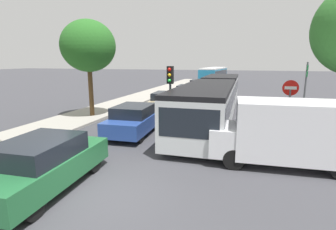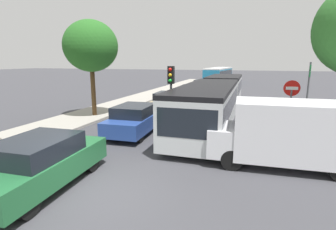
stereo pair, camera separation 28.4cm
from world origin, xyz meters
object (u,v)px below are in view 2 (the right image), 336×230
Objects in this scene: articulated_bus at (216,96)px; no_entry_sign at (291,101)px; direction_sign_post at (309,81)px; tree_left_mid at (90,48)px; queued_car_tan at (168,102)px; white_van at (289,132)px; queued_car_red at (202,86)px; queued_car_blue at (135,119)px; queued_car_green at (40,163)px; traffic_light at (171,84)px; city_bus_rear at (219,74)px; queued_car_white at (190,93)px.

no_entry_sign reaches higher than articulated_bus.
direction_sign_post reaches higher than articulated_bus.
tree_left_mid is at bearing 16.17° from direction_sign_post.
queued_car_tan is 0.81× the size of white_van.
no_entry_sign is (7.25, -17.19, 1.10)m from queued_car_red.
white_van is (6.88, -2.20, 0.49)m from queued_car_blue.
traffic_light reaches higher than queued_car_green.
no_entry_sign is at bearing -9.08° from tree_left_mid.
traffic_light is (-1.84, -3.91, 1.08)m from articulated_bus.
tree_left_mid is at bearing -27.17° from white_van.
articulated_bus is 3.80× the size of queued_car_blue.
queued_car_red is 1.31× the size of traffic_light.
city_bus_rear is 2.65× the size of queued_car_green.
queued_car_green is at bearing 176.90° from queued_car_red.
queued_car_blue is 2.60m from traffic_light.
queued_car_white is 1.23× the size of traffic_light.
city_bus_rear is at bearing -81.96° from white_van.
no_entry_sign is at bearing 78.96° from direction_sign_post.
articulated_bus is at bearing -168.34° from queued_car_red.
white_van is at bearing 85.07° from direction_sign_post.
tree_left_mid is at bearing 152.36° from queued_car_white.
queued_car_green is at bearing -45.84° from no_entry_sign.
no_entry_sign is 3.80m from direction_sign_post.
articulated_bus is at bearing 2.63° from direction_sign_post.
queued_car_green is at bearing 26.53° from white_van.
no_entry_sign is (3.87, -4.08, 0.46)m from articulated_bus.
queued_car_red is 16.37m from tree_left_mid.
city_bus_rear is 21.70m from queued_car_white.
white_van is (3.50, -7.27, -0.18)m from articulated_bus.
queued_car_green is 6.17m from queued_car_blue.
tree_left_mid reaches higher than queued_car_red.
city_bus_rear is 4.19× the size of no_entry_sign.
articulated_bus reaches higher than queued_car_blue.
queued_car_blue is (0.12, 6.17, -0.02)m from queued_car_green.
city_bus_rear is 2.64× the size of queued_car_red.
city_bus_rear is at bearing -176.34° from traffic_light.
queued_car_tan is 1.47× the size of no_entry_sign.
articulated_bus is 4.01× the size of queued_car_tan.
articulated_bus reaches higher than queued_car_green.
direction_sign_post reaches higher than white_van.
direction_sign_post is (6.99, 3.35, 0.05)m from traffic_light.
no_entry_sign is at bearing -85.04° from queued_car_blue.
queued_car_white is at bearing 65.16° from tree_left_mid.
direction_sign_post reaches higher than queued_car_green.
no_entry_sign is 12.07m from tree_left_mid.
queued_car_white is at bearing 176.77° from queued_car_red.
queued_car_white is at bearing -2.61° from queued_car_blue.
queued_car_white is 0.82× the size of white_van.
queued_car_white is 0.67× the size of tree_left_mid.
city_bus_rear is at bearing -2.14° from queued_car_red.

